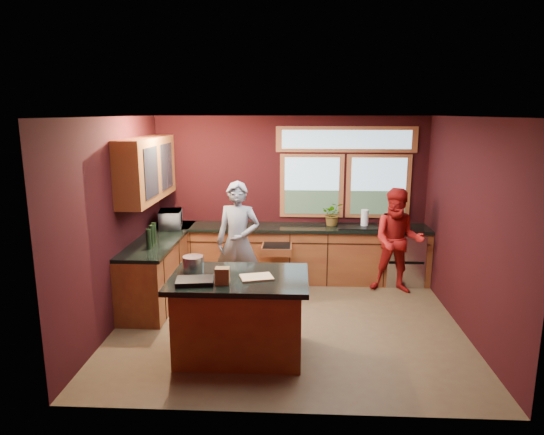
# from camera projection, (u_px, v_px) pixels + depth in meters

# --- Properties ---
(floor) EXTENTS (4.50, 4.50, 0.00)m
(floor) POSITION_uv_depth(u_px,v_px,m) (288.00, 322.00, 6.48)
(floor) COLOR brown
(floor) RESTS_ON ground
(room_shell) EXTENTS (4.52, 4.02, 2.71)m
(room_shell) POSITION_uv_depth(u_px,v_px,m) (244.00, 185.00, 6.44)
(room_shell) COLOR black
(room_shell) RESTS_ON ground
(back_counter) EXTENTS (4.50, 0.64, 0.93)m
(back_counter) POSITION_uv_depth(u_px,v_px,m) (302.00, 253.00, 8.03)
(back_counter) COLOR maroon
(back_counter) RESTS_ON floor
(left_counter) EXTENTS (0.64, 2.30, 0.93)m
(left_counter) POSITION_uv_depth(u_px,v_px,m) (160.00, 267.00, 7.30)
(left_counter) COLOR maroon
(left_counter) RESTS_ON floor
(island) EXTENTS (1.55, 1.05, 0.95)m
(island) POSITION_uv_depth(u_px,v_px,m) (240.00, 315.00, 5.55)
(island) COLOR maroon
(island) RESTS_ON floor
(person_grey) EXTENTS (0.72, 0.54, 1.78)m
(person_grey) POSITION_uv_depth(u_px,v_px,m) (238.00, 242.00, 7.09)
(person_grey) COLOR slate
(person_grey) RESTS_ON floor
(person_red) EXTENTS (0.89, 0.75, 1.63)m
(person_red) POSITION_uv_depth(u_px,v_px,m) (398.00, 241.00, 7.44)
(person_red) COLOR maroon
(person_red) RESTS_ON floor
(microwave) EXTENTS (0.44, 0.57, 0.28)m
(microwave) POSITION_uv_depth(u_px,v_px,m) (171.00, 219.00, 7.78)
(microwave) COLOR #999999
(microwave) RESTS_ON left_counter
(potted_plant) EXTENTS (0.35, 0.31, 0.39)m
(potted_plant) POSITION_uv_depth(u_px,v_px,m) (333.00, 214.00, 7.91)
(potted_plant) COLOR #999999
(potted_plant) RESTS_ON back_counter
(paper_towel) EXTENTS (0.12, 0.12, 0.28)m
(paper_towel) POSITION_uv_depth(u_px,v_px,m) (365.00, 218.00, 7.85)
(paper_towel) COLOR silver
(paper_towel) RESTS_ON back_counter
(cutting_board) EXTENTS (0.41, 0.34, 0.02)m
(cutting_board) POSITION_uv_depth(u_px,v_px,m) (256.00, 277.00, 5.39)
(cutting_board) COLOR tan
(cutting_board) RESTS_ON island
(stock_pot) EXTENTS (0.24, 0.24, 0.18)m
(stock_pot) POSITION_uv_depth(u_px,v_px,m) (193.00, 264.00, 5.60)
(stock_pot) COLOR silver
(stock_pot) RESTS_ON island
(paper_bag) EXTENTS (0.16, 0.13, 0.18)m
(paper_bag) POSITION_uv_depth(u_px,v_px,m) (222.00, 276.00, 5.19)
(paper_bag) COLOR brown
(paper_bag) RESTS_ON island
(black_tray) EXTENTS (0.44, 0.33, 0.05)m
(black_tray) POSITION_uv_depth(u_px,v_px,m) (195.00, 281.00, 5.22)
(black_tray) COLOR black
(black_tray) RESTS_ON island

